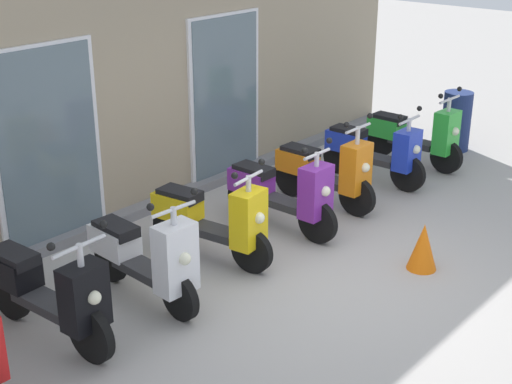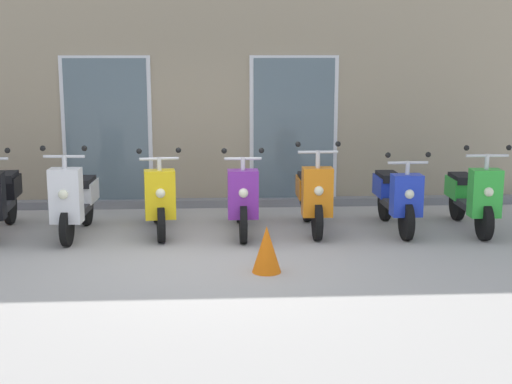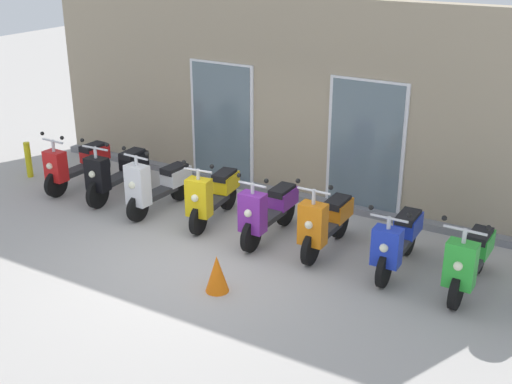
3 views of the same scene
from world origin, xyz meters
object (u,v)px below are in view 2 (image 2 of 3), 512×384
Objects in this scene: scooter_purple at (241,197)px; scooter_green at (472,196)px; scooter_orange at (312,195)px; scooter_white at (76,199)px; traffic_cone at (267,249)px; scooter_yellow at (158,196)px; scooter_blue at (396,196)px.

scooter_green is at bearing -0.48° from scooter_purple.
scooter_orange is 2.14m from scooter_green.
scooter_purple is (2.15, 0.03, -0.01)m from scooter_white.
scooter_purple is 3.10× the size of traffic_cone.
scooter_white is at bearing -173.49° from scooter_yellow.
traffic_cone is (-2.88, -1.73, -0.21)m from scooter_green.
scooter_yellow is 4.18m from scooter_green.
scooter_white reaches higher than scooter_yellow.
scooter_purple is 1.78m from traffic_cone.
scooter_purple is at bearing 96.79° from traffic_cone.
scooter_yellow is at bearing 179.20° from scooter_blue.
scooter_purple is at bearing -4.52° from scooter_yellow.
scooter_white reaches higher than traffic_cone.
scooter_yellow is 2.27m from traffic_cone.
scooter_orange is 0.96× the size of scooter_green.
scooter_blue is at bearing 176.16° from scooter_green.
scooter_white is 2.93m from traffic_cone.
scooter_white is 0.97× the size of scooter_purple.
traffic_cone is (2.36, -1.72, -0.23)m from scooter_white.
scooter_blue is 2.60m from traffic_cone.
scooter_green reaches higher than scooter_purple.
scooter_purple is 1.05× the size of scooter_orange.
scooter_purple reaches higher than scooter_yellow.
scooter_orange reaches higher than scooter_yellow.
scooter_orange reaches higher than scooter_green.
scooter_blue is 1.00× the size of scooter_green.
scooter_orange is (3.10, 0.09, -0.01)m from scooter_white.
scooter_green reaches higher than scooter_blue.
scooter_yellow is 0.98× the size of scooter_purple.
scooter_purple is at bearing -178.83° from scooter_blue.
scooter_yellow is 0.98× the size of scooter_blue.
scooter_purple is at bearing 179.52° from scooter_green.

